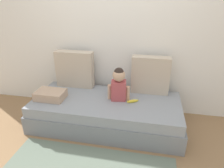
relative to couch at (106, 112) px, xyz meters
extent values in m
plane|color=#93704C|center=(0.00, 0.00, -0.20)|extent=(12.00, 12.00, 0.00)
cube|color=white|center=(0.00, 0.60, 1.02)|extent=(5.31, 0.10, 2.45)
cube|color=gray|center=(0.00, 0.00, -0.07)|extent=(2.11, 0.93, 0.26)
cube|color=#8C939E|center=(0.00, 0.00, 0.13)|extent=(2.05, 0.90, 0.14)
cube|color=#C1B29E|center=(-0.58, 0.37, 0.49)|extent=(0.58, 0.16, 0.57)
cube|color=#C1B29E|center=(0.58, 0.37, 0.48)|extent=(0.55, 0.16, 0.55)
cube|color=#B24C51|center=(0.17, 0.05, 0.35)|extent=(0.22, 0.18, 0.28)
sphere|color=tan|center=(0.17, 0.05, 0.57)|extent=(0.17, 0.17, 0.17)
sphere|color=#2D231E|center=(0.17, 0.05, 0.61)|extent=(0.13, 0.13, 0.13)
cylinder|color=tan|center=(0.04, 0.05, 0.31)|extent=(0.06, 0.06, 0.21)
cylinder|color=tan|center=(0.29, 0.05, 0.31)|extent=(0.06, 0.06, 0.21)
ellipsoid|color=yellow|center=(0.37, 0.00, 0.23)|extent=(0.17, 0.12, 0.04)
cube|color=tan|center=(-0.78, -0.12, 0.27)|extent=(0.40, 0.28, 0.12)
camera|label=1|loc=(0.58, -2.44, 1.58)|focal=32.65mm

